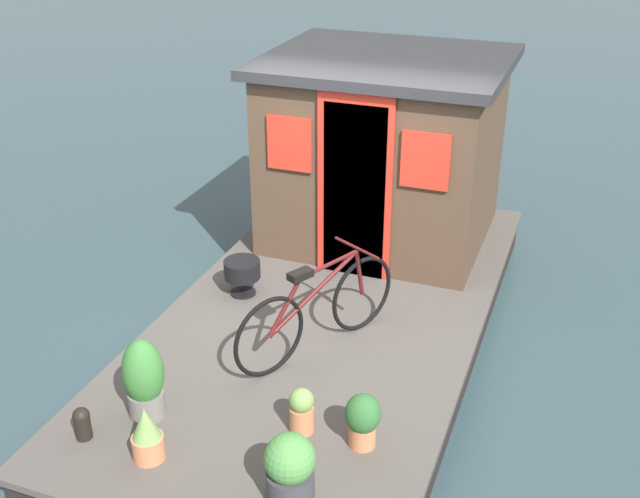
# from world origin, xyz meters

# --- Properties ---
(ground_plane) EXTENTS (60.00, 60.00, 0.00)m
(ground_plane) POSITION_xyz_m (0.00, 0.00, 0.00)
(ground_plane) COLOR #2D4247
(houseboat_deck) EXTENTS (5.55, 2.72, 0.39)m
(houseboat_deck) POSITION_xyz_m (0.00, 0.00, 0.19)
(houseboat_deck) COLOR #4C4742
(houseboat_deck) RESTS_ON ground_plane
(houseboat_cabin) EXTENTS (2.08, 2.36, 1.91)m
(houseboat_cabin) POSITION_xyz_m (1.66, 0.00, 1.35)
(houseboat_cabin) COLOR #4C3828
(houseboat_cabin) RESTS_ON houseboat_deck
(bicycle) EXTENTS (1.49, 0.83, 0.81)m
(bicycle) POSITION_xyz_m (-0.63, -0.14, 0.76)
(bicycle) COLOR black
(bicycle) RESTS_ON houseboat_deck
(potted_plant_thyme) EXTENTS (0.25, 0.25, 0.41)m
(potted_plant_thyme) POSITION_xyz_m (-1.61, -0.84, 0.61)
(potted_plant_thyme) COLOR #C6754C
(potted_plant_thyme) RESTS_ON houseboat_deck
(potted_plant_ivy) EXTENTS (0.18, 0.18, 0.35)m
(potted_plant_ivy) POSITION_xyz_m (-1.62, -0.39, 0.56)
(potted_plant_ivy) COLOR #C6754C
(potted_plant_ivy) RESTS_ON houseboat_deck
(potted_plant_sage) EXTENTS (0.33, 0.33, 0.49)m
(potted_plant_sage) POSITION_xyz_m (-2.26, -0.57, 0.63)
(potted_plant_sage) COLOR #38383D
(potted_plant_sage) RESTS_ON houseboat_deck
(potted_plant_rosemary) EXTENTS (0.30, 0.30, 0.64)m
(potted_plant_rosemary) POSITION_xyz_m (-1.85, 0.73, 0.70)
(potted_plant_rosemary) COLOR slate
(potted_plant_rosemary) RESTS_ON houseboat_deck
(potted_plant_lavender) EXTENTS (0.22, 0.22, 0.41)m
(potted_plant_lavender) POSITION_xyz_m (-2.25, 0.47, 0.58)
(potted_plant_lavender) COLOR #C6754C
(potted_plant_lavender) RESTS_ON houseboat_deck
(charcoal_grill) EXTENTS (0.34, 0.34, 0.34)m
(charcoal_grill) POSITION_xyz_m (-0.02, 0.83, 0.63)
(charcoal_grill) COLOR black
(charcoal_grill) RESTS_ON houseboat_deck
(mooring_bollard) EXTENTS (0.12, 0.12, 0.25)m
(mooring_bollard) POSITION_xyz_m (-2.23, 1.01, 0.52)
(mooring_bollard) COLOR black
(mooring_bollard) RESTS_ON houseboat_deck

